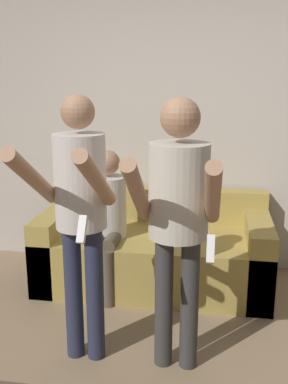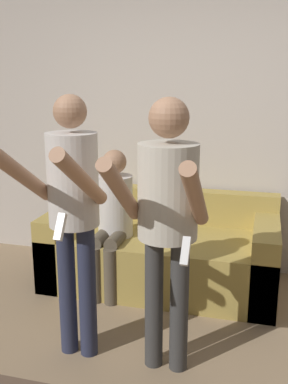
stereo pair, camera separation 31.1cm
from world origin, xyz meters
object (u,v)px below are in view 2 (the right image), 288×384
couch (162,252)px  person_standing_left (72,203)px  person_standing_right (167,208)px  person_seated (113,216)px

couch → person_standing_left: person_standing_left is taller
person_standing_right → couch: bearing=104.0°
person_standing_left → person_standing_right: size_ratio=1.01×
couch → person_seated: bearing=-148.9°
couch → person_seated: size_ratio=1.63×
person_standing_left → person_standing_right: person_standing_left is taller
couch → person_standing_right: person_standing_right is taller
person_standing_left → person_standing_right: bearing=0.6°
couch → person_seated: person_seated is taller
person_standing_left → couch: bearing=76.1°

